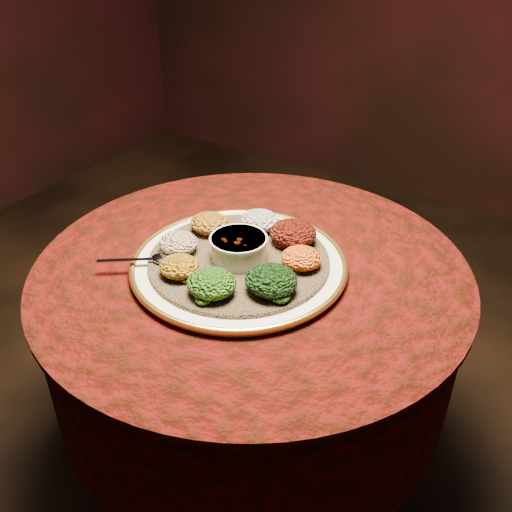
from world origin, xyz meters
The scene contains 13 objects.
table centered at (0.00, 0.00, 0.55)m, with size 0.96×0.96×0.73m.
platter centered at (-0.01, -0.03, 0.75)m, with size 0.49×0.49×0.02m.
injera centered at (-0.01, -0.03, 0.76)m, with size 0.39×0.39×0.01m, color olive.
stew_bowl centered at (-0.01, -0.03, 0.79)m, with size 0.12×0.12×0.05m.
spoon centered at (-0.16, -0.13, 0.77)m, with size 0.14×0.10×0.01m.
portion_ayib centered at (-0.04, 0.10, 0.78)m, with size 0.09×0.09×0.04m, color beige.
portion_kitfo centered at (0.05, 0.09, 0.79)m, with size 0.11×0.10×0.05m, color black.
portion_tikil centered at (0.11, 0.02, 0.78)m, with size 0.09×0.08×0.04m, color #BF7B0F.
portion_gomen centered at (0.11, -0.09, 0.79)m, with size 0.11×0.10×0.05m, color black.
portion_mixveg centered at (0.01, -0.16, 0.79)m, with size 0.10×0.09×0.05m, color #A9340A.
portion_kik centered at (-0.08, -0.14, 0.78)m, with size 0.08×0.08×0.04m, color #B0700F.
portion_timatim centered at (-0.14, -0.07, 0.78)m, with size 0.09×0.08×0.04m, color maroon.
portion_shiro centered at (-0.14, 0.03, 0.78)m, with size 0.09×0.08×0.04m, color #A25613.
Camera 1 is at (0.57, -0.87, 1.43)m, focal length 40.00 mm.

